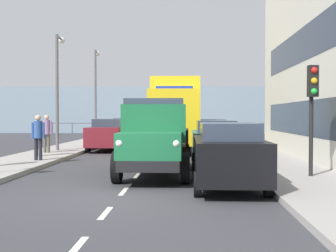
% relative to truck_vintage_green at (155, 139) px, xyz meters
% --- Properties ---
extents(ground_plane, '(80.00, 80.00, 0.00)m').
position_rel_truck_vintage_green_xyz_m(ground_plane, '(0.58, -9.28, -1.18)').
color(ground_plane, '#38383D').
extents(sidewalk_left, '(2.67, 42.05, 0.15)m').
position_rel_truck_vintage_green_xyz_m(sidewalk_left, '(-4.37, -9.28, -1.10)').
color(sidewalk_left, '#9E9993').
rests_on(sidewalk_left, ground_plane).
extents(sidewalk_right, '(2.67, 42.05, 0.15)m').
position_rel_truck_vintage_green_xyz_m(sidewalk_right, '(5.53, -9.28, -1.10)').
color(sidewalk_right, '#9E9993').
rests_on(sidewalk_right, ground_plane).
extents(road_centreline_markings, '(0.12, 37.03, 0.01)m').
position_rel_truck_vintage_green_xyz_m(road_centreline_markings, '(0.58, -8.19, -1.17)').
color(road_centreline_markings, silver).
rests_on(road_centreline_markings, ground_plane).
extents(sea_horizon, '(80.00, 0.80, 5.00)m').
position_rel_truck_vintage_green_xyz_m(sea_horizon, '(0.58, -33.31, 1.32)').
color(sea_horizon, gray).
rests_on(sea_horizon, ground_plane).
extents(seawall_railing, '(28.08, 0.08, 1.20)m').
position_rel_truck_vintage_green_xyz_m(seawall_railing, '(0.58, -29.71, -0.26)').
color(seawall_railing, '#4C5156').
rests_on(seawall_railing, ground_plane).
extents(truck_vintage_green, '(2.17, 5.64, 2.43)m').
position_rel_truck_vintage_green_xyz_m(truck_vintage_green, '(0.00, 0.00, 0.00)').
color(truck_vintage_green, black).
rests_on(truck_vintage_green, ground_plane).
extents(lorry_cargo_yellow, '(2.58, 8.20, 3.87)m').
position_rel_truck_vintage_green_xyz_m(lorry_cargo_yellow, '(-0.40, -9.97, 0.90)').
color(lorry_cargo_yellow, gold).
rests_on(lorry_cargo_yellow, ground_plane).
extents(car_black_kerbside_near, '(1.82, 4.19, 1.72)m').
position_rel_truck_vintage_green_xyz_m(car_black_kerbside_near, '(-2.08, 1.97, -0.28)').
color(car_black_kerbside_near, black).
rests_on(car_black_kerbside_near, ground_plane).
extents(car_teal_kerbside_1, '(1.80, 4.14, 1.72)m').
position_rel_truck_vintage_green_xyz_m(car_teal_kerbside_1, '(-2.08, -3.19, -0.28)').
color(car_teal_kerbside_1, '#1E6670').
rests_on(car_teal_kerbside_1, ground_plane).
extents(car_grey_kerbside_2, '(1.92, 4.05, 1.72)m').
position_rel_truck_vintage_green_xyz_m(car_grey_kerbside_2, '(-2.08, -8.23, -0.28)').
color(car_grey_kerbside_2, slate).
rests_on(car_grey_kerbside_2, ground_plane).
extents(car_maroon_oppositeside_0, '(1.85, 4.34, 1.72)m').
position_rel_truck_vintage_green_xyz_m(car_maroon_oppositeside_0, '(3.25, -9.92, -0.28)').
color(car_maroon_oppositeside_0, maroon).
rests_on(car_maroon_oppositeside_0, ground_plane).
extents(car_red_oppositeside_1, '(1.95, 3.93, 1.72)m').
position_rel_truck_vintage_green_xyz_m(car_red_oppositeside_1, '(3.25, -16.58, -0.28)').
color(car_red_oppositeside_1, '#B21E1E').
rests_on(car_red_oppositeside_1, ground_plane).
extents(pedestrian_couple_a, '(0.53, 0.34, 1.79)m').
position_rel_truck_vintage_green_xyz_m(pedestrian_couple_a, '(4.86, -3.40, 0.03)').
color(pedestrian_couple_a, black).
rests_on(pedestrian_couple_a, sidewalk_right).
extents(pedestrian_strolling, '(0.53, 0.34, 1.79)m').
position_rel_truck_vintage_green_xyz_m(pedestrian_strolling, '(5.44, -5.10, 0.03)').
color(pedestrian_strolling, '#4C473D').
rests_on(pedestrian_strolling, sidewalk_right).
extents(pedestrian_couple_b, '(0.53, 0.34, 1.79)m').
position_rel_truck_vintage_green_xyz_m(pedestrian_couple_b, '(5.68, -6.91, 0.03)').
color(pedestrian_couple_b, '#4C473D').
rests_on(pedestrian_couple_b, sidewalk_right).
extents(traffic_light_near, '(0.28, 0.41, 3.20)m').
position_rel_truck_vintage_green_xyz_m(traffic_light_near, '(-4.61, 0.75, 1.29)').
color(traffic_light_near, black).
rests_on(traffic_light_near, sidewalk_left).
extents(lamp_post_promenade, '(0.32, 1.14, 5.87)m').
position_rel_truck_vintage_green_xyz_m(lamp_post_promenade, '(5.58, -8.45, 2.51)').
color(lamp_post_promenade, '#59595B').
rests_on(lamp_post_promenade, sidewalk_right).
extents(lamp_post_far, '(0.32, 1.14, 6.49)m').
position_rel_truck_vintage_green_xyz_m(lamp_post_far, '(5.62, -17.79, 2.83)').
color(lamp_post_far, '#59595B').
rests_on(lamp_post_far, sidewalk_right).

